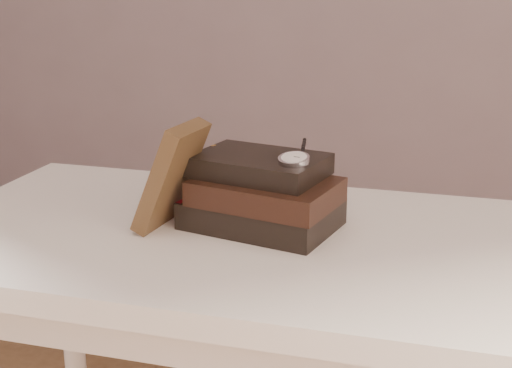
# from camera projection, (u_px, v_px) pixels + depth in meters

# --- Properties ---
(table) EXTENTS (1.00, 0.60, 0.75)m
(table) POSITION_uv_depth(u_px,v_px,m) (216.00, 278.00, 1.22)
(table) COLOR white
(table) RESTS_ON ground
(book_stack) EXTENTS (0.28, 0.22, 0.12)m
(book_stack) POSITION_uv_depth(u_px,v_px,m) (262.00, 194.00, 1.19)
(book_stack) COLOR black
(book_stack) RESTS_ON table
(journal) EXTENTS (0.11, 0.13, 0.18)m
(journal) POSITION_uv_depth(u_px,v_px,m) (171.00, 176.00, 1.17)
(journal) COLOR #3A2716
(journal) RESTS_ON table
(pocket_watch) EXTENTS (0.06, 0.16, 0.02)m
(pocket_watch) POSITION_uv_depth(u_px,v_px,m) (295.00, 158.00, 1.13)
(pocket_watch) COLOR silver
(pocket_watch) RESTS_ON book_stack
(eyeglasses) EXTENTS (0.13, 0.14, 0.05)m
(eyeglasses) POSITION_uv_depth(u_px,v_px,m) (241.00, 169.00, 1.29)
(eyeglasses) COLOR silver
(eyeglasses) RESTS_ON book_stack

